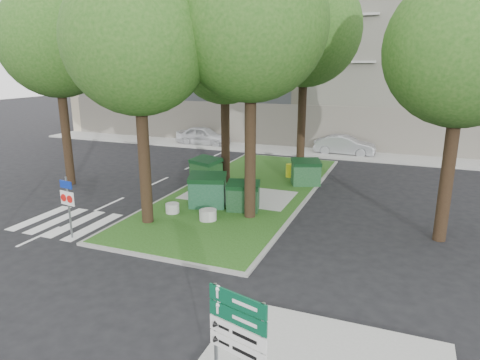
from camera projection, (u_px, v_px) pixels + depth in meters
The scene contains 24 objects.
ground at pixel (144, 256), 13.92m from camera, with size 120.00×120.00×0.00m, color black.
median_island at pixel (246, 191), 20.91m from camera, with size 6.00×16.00×0.12m, color #204413.
median_kerb at pixel (246, 191), 20.92m from camera, with size 6.30×16.30×0.10m, color gray.
building_sidewalk at pixel (291, 151), 30.51m from camera, with size 42.00×3.00×0.12m, color #999993.
zebra_crossing at pixel (84, 225), 16.60m from camera, with size 5.00×3.00×0.01m, color silver.
apartment_building at pixel (318, 40), 35.17m from camera, with size 41.00×12.00×16.00m, color #B4AD87.
tree_median_near_left at pixel (139, 26), 14.80m from camera, with size 5.20×5.20×10.53m.
tree_median_near_right at pixel (254, 8), 15.18m from camera, with size 5.60×5.60×11.46m.
tree_median_mid at pixel (227, 44), 20.55m from camera, with size 4.80×4.80×9.99m.
tree_median_far at pixel (307, 18), 21.76m from camera, with size 5.80×5.80×11.93m.
tree_street_left at pixel (57, 29), 20.34m from camera, with size 5.40×5.40×11.00m.
tree_street_right at pixel (469, 33), 13.41m from camera, with size 5.00×5.00×10.06m.
dumpster_a at pixel (206, 171), 21.68m from camera, with size 1.78×1.52×1.40m.
dumpster_b at pixel (208, 191), 18.30m from camera, with size 1.81×1.51×1.45m.
dumpster_c at pixel (243, 196), 17.84m from camera, with size 1.51×1.21×1.24m.
dumpster_d at pixel (306, 172), 21.62m from camera, with size 1.70×1.47×1.32m.
bollard_left at pixel (172, 208), 17.59m from camera, with size 0.56×0.56×0.40m, color #ABACA7.
bollard_right at pixel (209, 215), 16.77m from camera, with size 0.60×0.60×0.43m, color #A8A7A2.
bollard_mid at pixel (207, 215), 16.76m from camera, with size 0.59×0.59×0.42m, color gray.
litter_bin at pixel (290, 171), 23.14m from camera, with size 0.41×0.41×0.71m, color yellow.
traffic_sign_pole at pixel (68, 199), 15.02m from camera, with size 0.68×0.15×2.27m.
directional_sign at pixel (238, 335), 7.12m from camera, with size 1.14×0.36×2.35m.
car_white at pixel (203, 136), 32.87m from camera, with size 1.70×4.22×1.44m, color silver.
car_silver at pixel (345, 145), 29.30m from camera, with size 1.42×4.07×1.34m, color #979A9E.
Camera 1 is at (7.60, -10.75, 6.05)m, focal length 32.00 mm.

